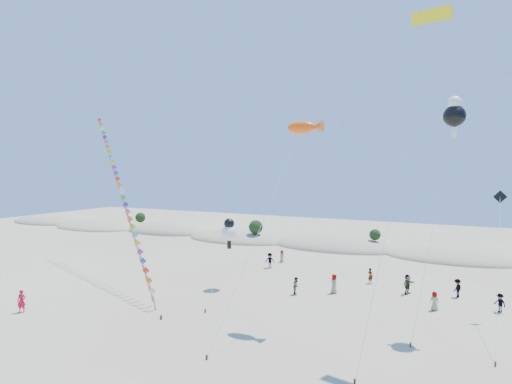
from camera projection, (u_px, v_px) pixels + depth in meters
The scene contains 10 objects.
ground at pixel (93, 384), 23.09m from camera, with size 160.00×160.00×0.00m, color gray.
dune_ridge at pixel (340, 247), 62.88m from camera, with size 145.30×11.49×5.57m.
kite_train at pixel (120, 187), 46.17m from camera, with size 24.40×16.96×19.09m.
fish_kite at pixel (305, 128), 32.08m from camera, with size 4.32×9.67×15.25m.
cartoon_kite_low at pixel (229, 231), 41.68m from camera, with size 2.85×8.17×6.81m.
cartoon_kite_high at pixel (454, 114), 30.55m from camera, with size 3.15×5.80×16.84m.
parafoil_kite at pixel (431, 21), 26.85m from camera, with size 4.18×7.64×21.72m.
dark_kite at pixel (499, 232), 31.41m from camera, with size 1.10×10.48×9.96m.
flyer_foreground at pixel (22, 301), 34.56m from camera, with size 0.67×0.44×1.84m, color red.
beachgoers at pixel (366, 280), 41.39m from camera, with size 24.36×12.81×1.82m.
Camera 1 is at (17.97, -16.13, 11.65)m, focal length 30.00 mm.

